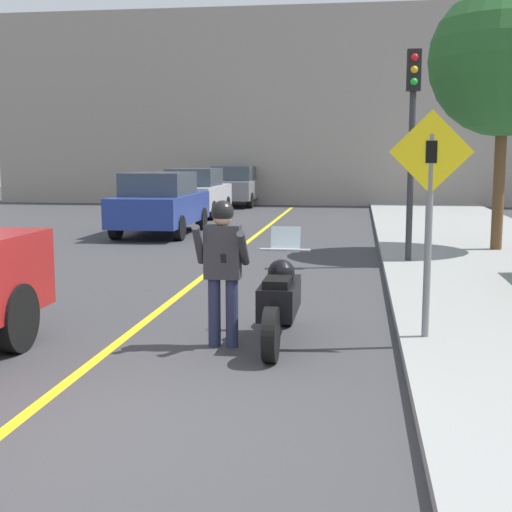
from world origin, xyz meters
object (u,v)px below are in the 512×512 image
Objects in this scene: traffic_light at (412,116)px; parked_car_blue at (160,203)px; parked_car_grey at (235,186)px; motorcycle at (280,300)px; parked_car_silver at (195,192)px; crossing_sign at (430,202)px; street_tree at (505,61)px; person_biker at (223,259)px.

traffic_light reaches higher than parked_car_blue.
motorcycle is at bearing -78.80° from parked_car_grey.
parked_car_blue is 5.70m from parked_car_silver.
parked_car_blue is at bearing 112.55° from motorcycle.
motorcycle is at bearing 180.00° from crossing_sign.
parked_car_grey is (-6.15, 15.85, -2.01)m from traffic_light.
parked_car_blue is (-8.27, 2.78, -3.24)m from street_tree.
parked_car_blue is at bearing 119.66° from crossing_sign.
street_tree is (1.99, 1.97, 1.22)m from traffic_light.
parked_car_grey is (-3.70, 22.06, -0.15)m from person_biker.
street_tree reaches higher than traffic_light.
traffic_light is (1.84, 5.91, 2.37)m from motorcycle.
traffic_light reaches higher than person_biker.
crossing_sign is at bearing -0.00° from motorcycle.
parked_car_blue is at bearing 109.21° from person_biker.
person_biker is 0.39× the size of parked_car_grey.
parked_car_silver reaches higher than motorcycle.
motorcycle is 22.18m from parked_car_grey.
street_tree is at bearing -59.59° from parked_car_grey.
parked_car_silver is at bearing 111.43° from crossing_sign.
traffic_light is 0.71× the size of street_tree.
crossing_sign is at bearing -74.69° from parked_car_grey.
motorcycle is 0.53× the size of parked_car_blue.
person_biker is 22.37m from parked_car_grey.
parked_car_blue and parked_car_silver have the same top height.
parked_car_silver is (-0.35, 5.69, 0.00)m from parked_car_blue.
motorcycle is 0.89× the size of crossing_sign.
parked_car_blue is at bearing -86.51° from parked_car_silver.
person_biker is at bearing -118.52° from street_tree.
parked_car_blue is 1.00× the size of parked_car_grey.
parked_car_silver is at bearing 106.28° from motorcycle.
street_tree is at bearing 44.66° from traffic_light.
parked_car_grey is (-5.95, 21.76, -0.78)m from crossing_sign.
traffic_light is at bearing -37.15° from parked_car_blue.
crossing_sign reaches higher than parked_car_grey.
traffic_light is at bearing 88.06° from crossing_sign.
parked_car_silver is (-6.62, 10.44, -2.01)m from traffic_light.
crossing_sign is at bearing -105.55° from street_tree.
traffic_light is 12.53m from parked_car_silver.
parked_car_blue is 11.10m from parked_car_grey.
motorcycle is 1.35× the size of person_biker.
motorcycle is 0.56× the size of traffic_light.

